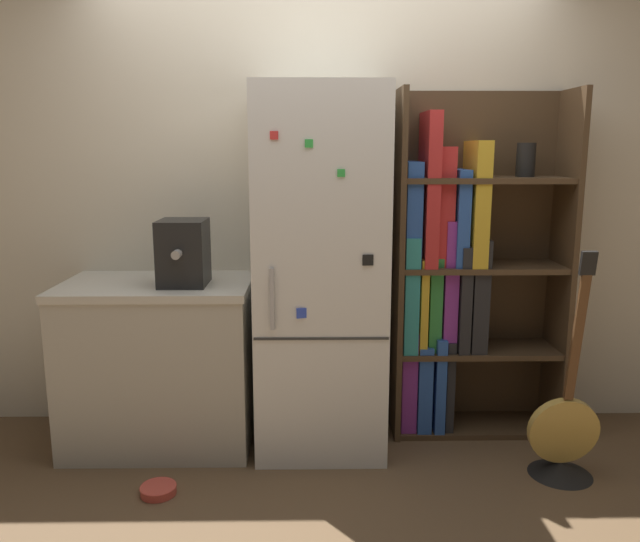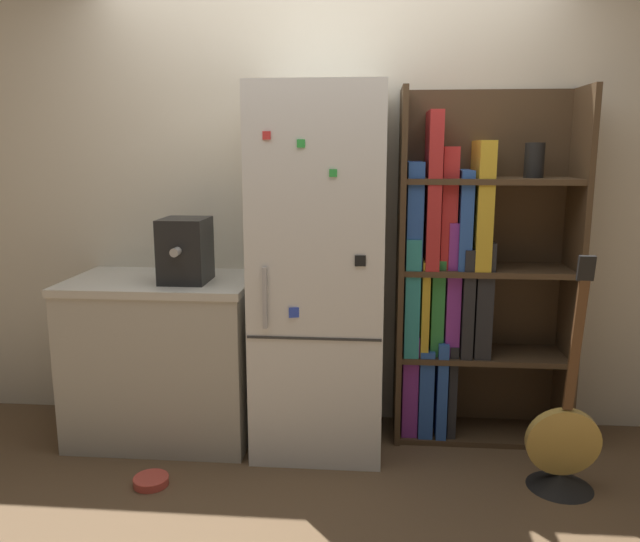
# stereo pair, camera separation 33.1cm
# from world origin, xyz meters

# --- Properties ---
(ground_plane) EXTENTS (16.00, 16.00, 0.00)m
(ground_plane) POSITION_xyz_m (0.00, 0.00, 0.00)
(ground_plane) COLOR brown
(wall_back) EXTENTS (8.00, 0.05, 2.60)m
(wall_back) POSITION_xyz_m (0.00, 0.47, 1.30)
(wall_back) COLOR beige
(wall_back) RESTS_ON ground_plane
(refrigerator) EXTENTS (0.67, 0.68, 1.90)m
(refrigerator) POSITION_xyz_m (-0.00, 0.12, 0.95)
(refrigerator) COLOR white
(refrigerator) RESTS_ON ground_plane
(bookshelf) EXTENTS (0.94, 0.37, 1.90)m
(bookshelf) POSITION_xyz_m (0.75, 0.29, 0.88)
(bookshelf) COLOR #4C3823
(bookshelf) RESTS_ON ground_plane
(kitchen_counter) EXTENTS (0.99, 0.65, 0.90)m
(kitchen_counter) POSITION_xyz_m (-0.87, 0.13, 0.45)
(kitchen_counter) COLOR #BCB7A8
(kitchen_counter) RESTS_ON ground_plane
(espresso_machine) EXTENTS (0.24, 0.33, 0.34)m
(espresso_machine) POSITION_xyz_m (-0.70, 0.07, 1.07)
(espresso_machine) COLOR black
(espresso_machine) RESTS_ON kitchen_counter
(guitar) EXTENTS (0.35, 0.31, 1.14)m
(guitar) POSITION_xyz_m (1.19, -0.28, 0.17)
(guitar) COLOR black
(guitar) RESTS_ON ground_plane
(pet_bowl) EXTENTS (0.17, 0.17, 0.04)m
(pet_bowl) POSITION_xyz_m (-0.77, -0.42, 0.02)
(pet_bowl) COLOR #D84C3F
(pet_bowl) RESTS_ON ground_plane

